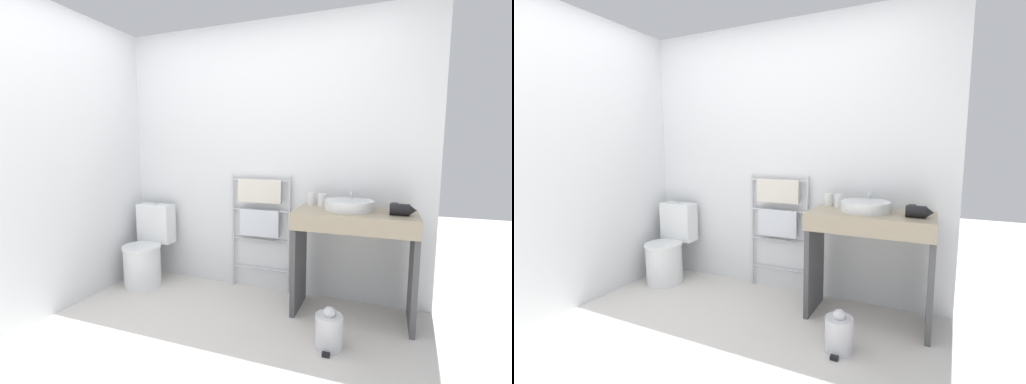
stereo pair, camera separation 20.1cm
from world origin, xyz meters
The scene contains 12 objects.
ground_plane centered at (0.00, 0.00, 0.00)m, with size 12.00×12.00×0.00m, color silver.
wall_back centered at (0.00, 1.55, 1.24)m, with size 3.00×0.12×2.48m, color silver.
wall_side centered at (-1.44, 0.75, 1.24)m, with size 0.12×2.21×2.48m, color silver.
toilet centered at (-1.10, 1.19, 0.32)m, with size 0.37×0.50×0.79m.
towel_radiator centered at (0.01, 1.44, 0.74)m, with size 0.59×0.06×1.09m.
vanity_counter centered at (0.88, 1.20, 0.58)m, with size 0.92×0.49×0.86m.
sink_basin centered at (0.83, 1.25, 0.90)m, with size 0.38×0.38×0.08m.
faucet centered at (0.83, 1.41, 0.94)m, with size 0.02×0.10×0.12m.
cup_near_wall centered at (0.50, 1.39, 0.91)m, with size 0.07×0.07×0.10m.
cup_near_edge centered at (0.60, 1.34, 0.91)m, with size 0.07×0.07×0.11m.
hair_dryer centered at (1.21, 1.17, 0.90)m, with size 0.18×0.18×0.09m.
trash_bin centered at (0.79, 0.70, 0.12)m, with size 0.19×0.22×0.29m.
Camera 2 is at (1.29, -1.43, 1.34)m, focal length 24.00 mm.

